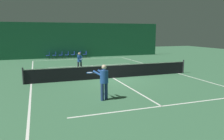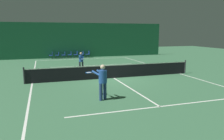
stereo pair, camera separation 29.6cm
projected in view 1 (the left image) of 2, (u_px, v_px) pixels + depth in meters
The scene contains 18 objects.
ground_plane at pixel (113, 78), 15.57m from camera, with size 60.00×60.00×0.00m, color #3D704C.
backdrop_curtain at pixel (77, 40), 28.17m from camera, with size 23.00×0.12×4.43m.
court_line_baseline_far at pixel (81, 59), 26.65m from camera, with size 11.00×0.10×0.00m.
court_line_service_far at pixel (92, 65), 21.53m from camera, with size 8.25×0.10×0.00m.
court_line_service_near at pixel (162, 106), 9.62m from camera, with size 8.25×0.10×0.00m.
court_line_sideline_left at pixel (31, 84), 13.79m from camera, with size 0.10×23.80×0.00m.
court_line_sideline_right at pixel (178, 73), 17.36m from camera, with size 0.10×23.80×0.00m.
court_line_centre at pixel (113, 78), 15.57m from camera, with size 0.10×12.80×0.00m.
tennis_net at pixel (113, 71), 15.49m from camera, with size 12.00×0.10×1.07m.
player_near at pixel (104, 79), 10.39m from camera, with size 0.98×1.37×1.72m.
player_far at pixel (80, 60), 18.35m from camera, with size 0.43×1.32×1.56m.
courtside_chair_0 at pixel (48, 55), 26.76m from camera, with size 0.44×0.44×0.84m.
courtside_chair_1 at pixel (55, 55), 27.00m from camera, with size 0.44×0.44×0.84m.
courtside_chair_2 at pixel (61, 55), 27.25m from camera, with size 0.44×0.44×0.84m.
courtside_chair_3 at pixel (67, 54), 27.50m from camera, with size 0.44×0.44×0.84m.
courtside_chair_4 at pixel (73, 54), 27.75m from camera, with size 0.44×0.44×0.84m.
courtside_chair_5 at pixel (79, 54), 28.00m from camera, with size 0.44×0.44×0.84m.
courtside_chair_6 at pixel (85, 54), 28.25m from camera, with size 0.44×0.44×0.84m.
Camera 1 is at (-5.09, -14.38, 3.21)m, focal length 35.00 mm.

